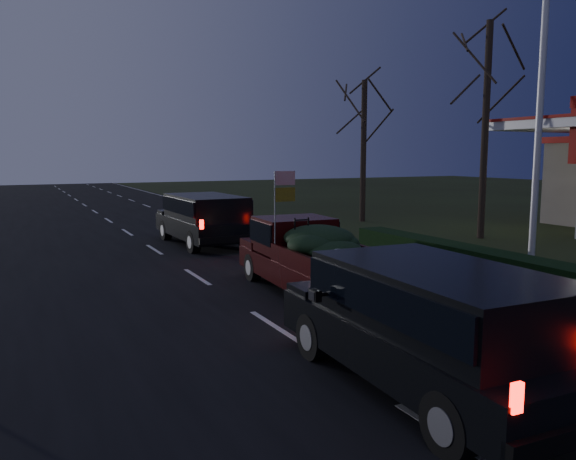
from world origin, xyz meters
name	(u,v)px	position (x,y,z in m)	size (l,w,h in m)	color
ground	(274,327)	(0.00, 0.00, 0.00)	(120.00, 120.00, 0.00)	black
road_asphalt	(274,326)	(0.00, 0.00, 0.01)	(14.00, 120.00, 0.02)	black
hedge_row	(465,256)	(7.80, 3.00, 0.30)	(1.00, 10.00, 0.60)	black
light_pole	(541,80)	(9.50, 2.00, 5.48)	(0.50, 0.90, 9.16)	silver
bare_tree_mid	(488,77)	(12.50, 7.00, 6.35)	(3.60, 3.60, 8.50)	black
bare_tree_far	(364,117)	(11.50, 14.00, 5.23)	(3.60, 3.60, 7.00)	black
pickup_truck	(309,252)	(1.96, 2.21, 0.99)	(2.23, 5.16, 2.65)	#320607
lead_suv	(205,214)	(1.98, 10.31, 1.14)	(2.33, 5.32, 1.51)	black
rear_suv	(433,315)	(0.71, -3.72, 1.12)	(2.44, 5.21, 1.48)	black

